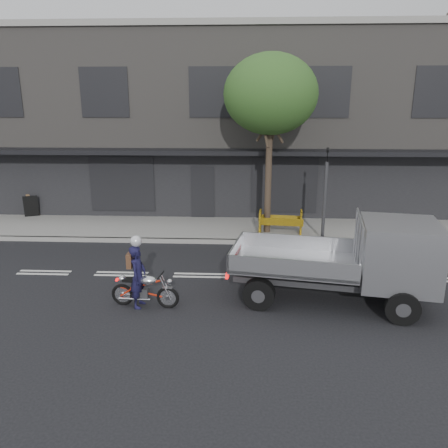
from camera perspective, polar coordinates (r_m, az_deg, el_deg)
ground at (r=13.25m, az=-3.14°, el=-6.73°), size 80.00×80.00×0.00m
sidewalk at (r=17.65m, az=-1.62°, el=-0.65°), size 32.00×3.20×0.15m
kerb at (r=16.12m, az=-2.05°, el=-2.26°), size 32.00×0.20×0.15m
building_main at (r=23.53m, az=-0.48°, el=13.20°), size 26.00×10.00×8.00m
street_tree at (r=16.40m, az=6.11°, el=16.43°), size 3.40×3.40×6.74m
traffic_light_pole at (r=16.16m, az=13.01°, el=3.17°), size 0.12×0.12×3.50m
motorcycle at (r=11.37m, az=-10.33°, el=-8.36°), size 1.78×0.52×0.92m
rider at (r=11.27m, az=-11.16°, el=-6.76°), size 0.45×0.63×1.62m
flatbed_ute at (r=11.62m, az=19.53°, el=-3.96°), size 5.30×2.85×2.33m
construction_barrier at (r=16.64m, az=7.46°, el=0.13°), size 1.73×0.84×0.93m
sandwich_board at (r=20.91m, az=-23.90°, el=2.15°), size 0.71×0.61×0.95m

